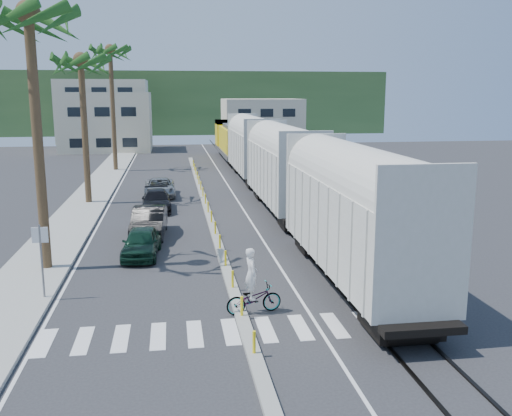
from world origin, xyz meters
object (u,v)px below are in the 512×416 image
Objects in this scene: car_second at (149,222)px; car_lead at (141,242)px; street_sign at (41,251)px; cyclist at (253,293)px.

car_lead is at bearing -90.13° from car_second.
car_second is (3.67, 9.57, -1.15)m from street_sign.
car_lead is 3.98m from car_second.
street_sign reaches higher than car_second.
street_sign is 1.23× the size of cyclist.
car_lead is at bearing 58.47° from street_sign.
street_sign is 10.31m from car_second.
car_second is 12.70m from cyclist.
car_lead is at bearing 18.01° from cyclist.
cyclist is (7.79, -2.45, -1.20)m from street_sign.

